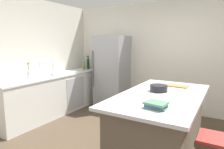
{
  "coord_description": "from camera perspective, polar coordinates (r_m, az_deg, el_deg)",
  "views": [
    {
      "loc": [
        1.35,
        -2.47,
        1.63
      ],
      "look_at": [
        -0.64,
        0.9,
        1.0
      ],
      "focal_mm": 31.6,
      "sensor_mm": 36.0,
      "label": 1
    }
  ],
  "objects": [
    {
      "name": "olive_oil_bottle",
      "position": [
        5.41,
        -8.25,
        2.58
      ],
      "size": [
        0.06,
        0.06,
        0.3
      ],
      "color": "olive",
      "rests_on": "counter_run_left"
    },
    {
      "name": "soda_bottle",
      "position": [
        5.69,
        -7.18,
        3.19
      ],
      "size": [
        0.08,
        0.08,
        0.34
      ],
      "color": "silver",
      "rests_on": "counter_run_left"
    },
    {
      "name": "counter_run_left",
      "position": [
        4.81,
        -16.15,
        -5.37
      ],
      "size": [
        0.68,
        2.83,
        0.91
      ],
      "color": "silver",
      "rests_on": "ground_plane"
    },
    {
      "name": "cutting_board",
      "position": [
        3.43,
        18.34,
        -3.13
      ],
      "size": [
        0.35,
        0.24,
        0.02
      ],
      "color": "#9E7042",
      "rests_on": "kitchen_island"
    },
    {
      "name": "kitchen_island",
      "position": [
        3.01,
        13.85,
        -13.87
      ],
      "size": [
        1.05,
        1.98,
        0.92
      ],
      "color": "brown",
      "rests_on": "ground_plane"
    },
    {
      "name": "refrigerator",
      "position": [
        5.08,
        -0.01,
        0.88
      ],
      "size": [
        0.76,
        0.71,
        1.8
      ],
      "color": "#93969B",
      "rests_on": "ground_plane"
    },
    {
      "name": "wall_left",
      "position": [
        4.54,
        -26.36,
        4.03
      ],
      "size": [
        0.1,
        6.0,
        2.6
      ],
      "primitive_type": "cube",
      "color": "silver",
      "rests_on": "ground_plane"
    },
    {
      "name": "wine_bottle",
      "position": [
        5.54,
        -6.9,
        3.16
      ],
      "size": [
        0.07,
        0.07,
        0.37
      ],
      "color": "#19381E",
      "rests_on": "counter_run_left"
    },
    {
      "name": "sink_faucet",
      "position": [
        4.51,
        -20.02,
        1.4
      ],
      "size": [
        0.15,
        0.05,
        0.3
      ],
      "color": "silver",
      "rests_on": "counter_run_left"
    },
    {
      "name": "wall_rear",
      "position": [
        4.92,
        14.69,
        4.99
      ],
      "size": [
        6.0,
        0.1,
        2.6
      ],
      "primitive_type": "cube",
      "color": "silver",
      "rests_on": "ground_plane"
    },
    {
      "name": "paper_towel_roll",
      "position": [
        4.64,
        -16.73,
        1.47
      ],
      "size": [
        0.14,
        0.14,
        0.31
      ],
      "color": "gray",
      "rests_on": "counter_run_left"
    },
    {
      "name": "mixing_bowl",
      "position": [
        3.01,
        13.34,
        -3.84
      ],
      "size": [
        0.26,
        0.26,
        0.1
      ],
      "color": "black",
      "rests_on": "kitchen_island"
    },
    {
      "name": "flower_vase",
      "position": [
        4.32,
        -22.92,
        0.21
      ],
      "size": [
        0.09,
        0.09,
        0.34
      ],
      "color": "silver",
      "rests_on": "counter_run_left"
    },
    {
      "name": "cookbook_stack",
      "position": [
        2.23,
        12.59,
        -8.61
      ],
      "size": [
        0.26,
        0.22,
        0.07
      ],
      "color": "#4C7F60",
      "rests_on": "kitchen_island"
    },
    {
      "name": "gin_bottle",
      "position": [
        5.54,
        -8.25,
        2.98
      ],
      "size": [
        0.07,
        0.07,
        0.35
      ],
      "color": "#8CB79E",
      "rests_on": "counter_run_left"
    }
  ]
}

